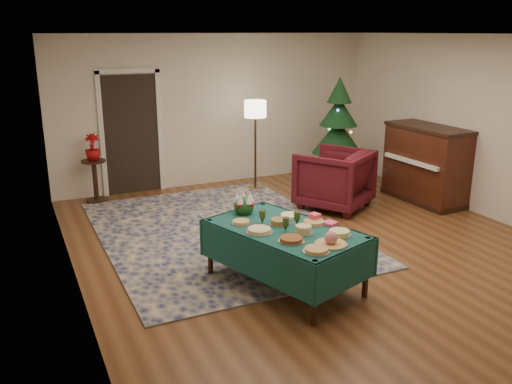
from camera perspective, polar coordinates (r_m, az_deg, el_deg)
name	(u,v)px	position (r m, az deg, el deg)	size (l,w,h in m)	color
room_shell	(318,146)	(6.88, 6.50, 4.85)	(7.00, 7.00, 7.00)	#593319
doorway	(131,131)	(9.57, -12.99, 6.30)	(1.08, 0.04, 2.16)	black
rug	(220,232)	(7.69, -3.78, -4.20)	(3.20, 4.20, 0.02)	#152050
buffet_table	(285,240)	(5.96, 3.07, -5.05)	(1.52, 1.97, 0.68)	black
platter_0	(316,250)	(5.32, 6.37, -6.11)	(0.27, 0.27, 0.04)	silver
platter_1	(331,240)	(5.49, 7.89, -5.03)	(0.33, 0.33, 0.15)	silver
platter_2	(339,233)	(5.76, 8.77, -4.29)	(0.25, 0.25, 0.06)	silver
platter_3	(291,240)	(5.55, 3.72, -5.02)	(0.28, 0.28, 0.05)	silver
platter_4	(303,230)	(5.75, 5.02, -4.00)	(0.20, 0.20, 0.09)	silver
platter_5	(314,222)	(6.06, 6.12, -3.21)	(0.27, 0.27, 0.04)	silver
platter_6	(259,230)	(5.78, 0.34, -4.07)	(0.30, 0.30, 0.05)	silver
platter_7	(279,222)	(6.00, 2.47, -3.19)	(0.23, 0.23, 0.06)	silver
platter_8	(290,216)	(6.25, 3.63, -2.53)	(0.26, 0.26, 0.04)	silver
platter_9	(241,222)	(6.04, -1.57, -3.20)	(0.22, 0.22, 0.04)	silver
goblet_0	(262,217)	(6.01, 0.68, -2.61)	(0.07, 0.07, 0.16)	#2D471E
goblet_1	(297,218)	(5.98, 4.34, -2.77)	(0.07, 0.07, 0.16)	#2D471E
goblet_2	(286,224)	(5.79, 3.15, -3.39)	(0.07, 0.07, 0.16)	#2D471E
napkin_stack	(330,223)	(6.05, 7.81, -3.30)	(0.14, 0.14, 0.04)	#F7447D
gift_box	(315,217)	(6.14, 6.18, -2.68)	(0.11, 0.11, 0.09)	#F44361
centerpiece	(244,204)	(6.33, -1.28, -1.27)	(0.24, 0.24, 0.28)	#1E4C1E
armchair	(334,176)	(8.69, 8.24, 1.66)	(1.01, 0.95, 1.04)	#460F16
floor_lamp	(255,114)	(9.51, -0.07, 8.17)	(0.38, 0.38, 1.58)	#A57F3F
side_table	(95,182)	(9.34, -16.56, 1.05)	(0.40, 0.40, 0.71)	black
potted_plant	(93,153)	(9.23, -16.80, 3.95)	(0.24, 0.43, 0.24)	#9E0B0E
christmas_tree	(338,139)	(9.75, 8.59, 5.51)	(1.14, 1.14, 1.98)	black
piano	(426,165)	(9.36, 17.43, 2.74)	(0.73, 1.48, 1.26)	black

